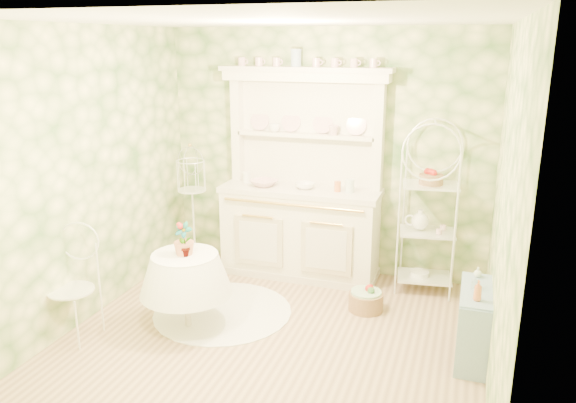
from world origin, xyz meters
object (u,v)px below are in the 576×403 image
(kitchen_dresser, at_px, (300,176))
(cafe_chair, at_px, (72,297))
(bakers_rack, at_px, (429,214))
(side_shelf, at_px, (474,324))
(floor_basket, at_px, (366,299))
(round_table, at_px, (186,289))
(birdcage_stand, at_px, (193,208))

(kitchen_dresser, bearing_deg, cafe_chair, -126.71)
(bakers_rack, xyz_separation_m, cafe_chair, (-2.86, -1.99, -0.46))
(kitchen_dresser, relative_size, side_shelf, 3.23)
(floor_basket, bearing_deg, side_shelf, -29.79)
(side_shelf, distance_m, floor_basket, 1.17)
(side_shelf, height_order, round_table, round_table)
(side_shelf, xyz_separation_m, cafe_chair, (-3.36, -0.77, 0.08))
(cafe_chair, xyz_separation_m, birdcage_stand, (0.22, 1.87, 0.31))
(floor_basket, bearing_deg, kitchen_dresser, 143.76)
(bakers_rack, height_order, cafe_chair, bakers_rack)
(side_shelf, relative_size, round_table, 0.93)
(kitchen_dresser, relative_size, birdcage_stand, 1.65)
(bakers_rack, relative_size, side_shelf, 2.39)
(birdcage_stand, relative_size, floor_basket, 3.92)
(kitchen_dresser, distance_m, bakers_rack, 1.41)
(round_table, xyz_separation_m, floor_basket, (1.50, 0.85, -0.26))
(round_table, relative_size, floor_basket, 2.15)
(bakers_rack, distance_m, side_shelf, 1.43)
(bakers_rack, distance_m, cafe_chair, 3.51)
(bakers_rack, xyz_separation_m, floor_basket, (-0.49, -0.65, -0.73))
(side_shelf, bearing_deg, bakers_rack, 110.62)
(kitchen_dresser, bearing_deg, floor_basket, -36.24)
(bakers_rack, relative_size, cafe_chair, 2.20)
(cafe_chair, bearing_deg, kitchen_dresser, 34.86)
(round_table, bearing_deg, bakers_rack, 37.06)
(bakers_rack, bearing_deg, kitchen_dresser, 172.62)
(bakers_rack, relative_size, birdcage_stand, 1.22)
(round_table, bearing_deg, cafe_chair, -150.55)
(round_table, bearing_deg, side_shelf, 6.40)
(side_shelf, relative_size, cafe_chair, 0.92)
(kitchen_dresser, bearing_deg, round_table, -112.39)
(kitchen_dresser, xyz_separation_m, round_table, (-0.62, -1.50, -0.77))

